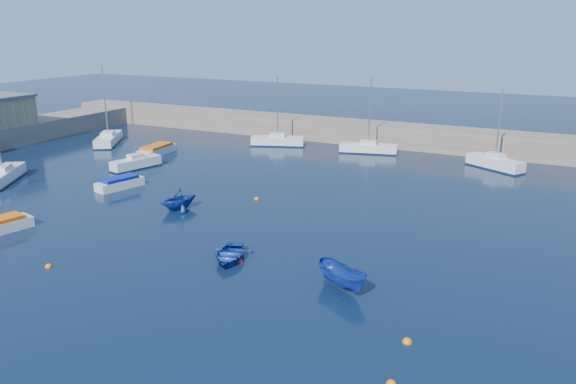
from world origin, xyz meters
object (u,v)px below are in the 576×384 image
at_px(motorboat_1, 120,183).
at_px(sailboat_4, 108,139).
at_px(motorboat_2, 157,150).
at_px(dinghy_left, 178,199).
at_px(sailboat_3, 136,163).
at_px(sailboat_6, 368,148).
at_px(sailboat_5, 278,141).
at_px(sailboat_7, 495,163).
at_px(sailboat_2, 3,175).
at_px(dinghy_right, 342,277).
at_px(dinghy_center, 229,255).

bearing_deg(motorboat_1, sailboat_4, 150.52).
height_order(motorboat_2, dinghy_left, dinghy_left).
height_order(sailboat_3, sailboat_6, sailboat_6).
relative_size(sailboat_4, dinghy_left, 2.97).
bearing_deg(sailboat_5, motorboat_1, 149.99).
bearing_deg(motorboat_1, sailboat_6, 71.78).
height_order(sailboat_4, sailboat_7, sailboat_4).
height_order(sailboat_2, sailboat_3, sailboat_2).
bearing_deg(sailboat_2, dinghy_right, -42.05).
bearing_deg(sailboat_7, sailboat_6, 115.01).
distance_m(sailboat_2, sailboat_4, 18.32).
bearing_deg(sailboat_5, dinghy_left, 169.71).
relative_size(sailboat_6, dinghy_right, 2.30).
bearing_deg(motorboat_2, sailboat_5, 41.51).
relative_size(motorboat_2, dinghy_left, 1.73).
relative_size(sailboat_5, dinghy_center, 2.35).
bearing_deg(sailboat_4, sailboat_2, -109.60).
distance_m(sailboat_4, dinghy_left, 29.23).
bearing_deg(sailboat_2, dinghy_left, -29.43).
relative_size(sailboat_4, dinghy_center, 2.66).
distance_m(motorboat_1, dinghy_center, 20.01).
xyz_separation_m(sailboat_5, sailboat_7, (25.43, -0.42, 0.05)).
distance_m(sailboat_3, sailboat_7, 37.01).
height_order(motorboat_1, motorboat_2, motorboat_2).
bearing_deg(sailboat_6, sailboat_7, -109.64).
height_order(sailboat_7, dinghy_left, sailboat_7).
distance_m(motorboat_1, dinghy_left, 8.82).
xyz_separation_m(sailboat_7, dinghy_left, (-21.11, -25.20, 0.19)).
distance_m(sailboat_3, dinghy_left, 15.00).
xyz_separation_m(sailboat_4, motorboat_1, (15.24, -14.63, -0.11)).
bearing_deg(dinghy_center, sailboat_7, 50.78).
xyz_separation_m(sailboat_6, motorboat_2, (-21.39, -11.66, -0.04)).
height_order(sailboat_6, motorboat_2, sailboat_6).
bearing_deg(dinghy_center, sailboat_5, 93.66).
bearing_deg(sailboat_2, sailboat_7, 0.68).
distance_m(sailboat_5, sailboat_7, 25.43).
bearing_deg(motorboat_2, motorboat_1, -69.52).
xyz_separation_m(sailboat_5, dinghy_right, (21.31, -33.13, 0.11)).
xyz_separation_m(sailboat_3, dinghy_center, (21.29, -15.80, -0.23)).
distance_m(dinghy_left, dinghy_right, 18.57).
height_order(dinghy_center, dinghy_right, dinghy_right).
distance_m(sailboat_2, motorboat_2, 16.70).
relative_size(sailboat_2, dinghy_right, 2.43).
relative_size(sailboat_4, motorboat_1, 2.10).
bearing_deg(dinghy_right, sailboat_6, 44.72).
relative_size(motorboat_1, dinghy_right, 1.23).
distance_m(sailboat_7, motorboat_1, 37.28).
bearing_deg(sailboat_2, sailboat_5, 27.84).
xyz_separation_m(sailboat_2, dinghy_center, (29.03, -6.15, -0.26)).
height_order(sailboat_4, dinghy_right, sailboat_4).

